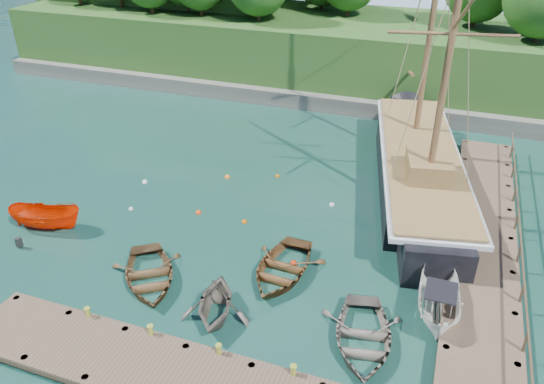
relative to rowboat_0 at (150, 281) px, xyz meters
The scene contains 22 objects.
ground 3.63m from the rowboat_0, 26.91° to the left, with size 160.00×160.00×0.00m, color #173C2C.
dock_near 7.16m from the rowboat_0, 42.84° to the right, with size 20.00×3.20×1.10m.
dock_east 17.09m from the rowboat_0, 30.39° to the left, with size 3.20×24.00×1.10m.
bollard_0 3.54m from the rowboat_0, 102.45° to the right, with size 0.26×0.26×0.45m, color olive.
bollard_1 4.12m from the rowboat_0, 57.09° to the right, with size 0.26×0.26×0.45m, color olive.
bollard_2 6.28m from the rowboat_0, 33.43° to the right, with size 0.26×0.26×0.45m, color olive.
rowboat_0 is the anchor object (origin of this frame).
rowboat_1 4.10m from the rowboat_0, 15.05° to the right, with size 3.04×3.52×1.86m, color #5F584D.
rowboat_2 6.27m from the rowboat_0, 24.64° to the left, with size 3.48×4.88×1.01m, color brown.
rowboat_3 10.25m from the rowboat_0, ahead, with size 3.46×4.85×1.00m, color #655D53.
motorboat_orange 7.88m from the rowboat_0, 164.76° to the left, with size 1.53×4.07×1.57m, color red.
cabin_boat_white 13.14m from the rowboat_0, ahead, with size 1.77×4.69×1.81m, color white.
schooner 17.31m from the rowboat_0, 51.31° to the left, with size 8.22×25.66×18.67m.
mooring_buoy_0 6.87m from the rowboat_0, 130.07° to the left, with size 0.27×0.27×0.27m, color silver.
mooring_buoy_1 6.24m from the rowboat_0, 95.18° to the left, with size 0.34×0.34×0.34m, color #EE400C.
mooring_buoy_2 6.63m from the rowboat_0, 69.98° to the left, with size 0.30×0.30×0.30m, color #DD6200.
mooring_buoy_3 11.58m from the rowboat_0, 56.42° to the left, with size 0.31×0.31×0.31m, color silver.
mooring_buoy_4 10.73m from the rowboat_0, 94.07° to the left, with size 0.37×0.37×0.37m, color orange.
mooring_buoy_5 12.15m from the rowboat_0, 79.47° to the left, with size 0.28×0.28×0.28m, color #F26300.
mooring_buoy_6 9.93m from the rowboat_0, 122.90° to the left, with size 0.34×0.34×0.34m, color white.
mooring_buoy_7 6.99m from the rowboat_0, 30.81° to the left, with size 0.33×0.33×0.33m, color #F51F00.
headland 34.83m from the rowboat_0, 106.28° to the left, with size 51.00×19.31×12.90m.
Camera 1 is at (8.86, -18.10, 16.15)m, focal length 35.00 mm.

